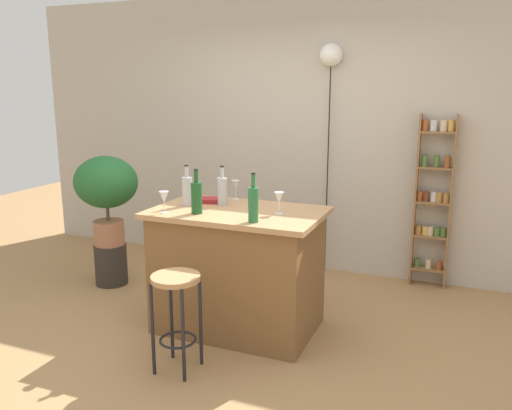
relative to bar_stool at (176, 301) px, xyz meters
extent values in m
plane|color=#A37A4C|center=(0.11, 0.44, -0.50)|extent=(12.00, 12.00, 0.00)
cube|color=#BCB2A3|center=(0.11, 2.39, 0.90)|extent=(6.40, 0.10, 2.80)
cube|color=brown|center=(0.11, 0.74, -0.04)|extent=(1.19, 0.75, 0.92)
cube|color=tan|center=(0.11, 0.74, 0.44)|extent=(1.30, 0.81, 0.04)
cylinder|color=black|center=(-0.12, -0.12, -0.18)|extent=(0.02, 0.02, 0.64)
cylinder|color=black|center=(0.12, -0.12, -0.18)|extent=(0.02, 0.02, 0.64)
cylinder|color=black|center=(-0.12, 0.12, -0.18)|extent=(0.02, 0.02, 0.64)
cylinder|color=black|center=(0.12, 0.12, -0.18)|extent=(0.02, 0.02, 0.64)
torus|color=black|center=(0.00, 0.00, -0.28)|extent=(0.25, 0.25, 0.02)
cylinder|color=tan|center=(0.00, 0.00, 0.16)|extent=(0.33, 0.33, 0.03)
cube|color=olive|center=(1.27, 2.26, 0.32)|extent=(0.02, 0.12, 1.63)
cube|color=olive|center=(1.59, 2.26, 0.32)|extent=(0.02, 0.12, 1.63)
cube|color=olive|center=(1.43, 2.26, -0.33)|extent=(0.30, 0.12, 0.02)
cylinder|color=#4C7033|center=(1.33, 2.26, -0.28)|extent=(0.06, 0.06, 0.08)
cylinder|color=beige|center=(1.43, 2.25, -0.28)|extent=(0.06, 0.06, 0.08)
cylinder|color=#994C23|center=(1.53, 2.25, -0.28)|extent=(0.06, 0.06, 0.08)
cube|color=olive|center=(1.43, 2.26, -0.01)|extent=(0.30, 0.12, 0.02)
cylinder|color=#AD7A38|center=(1.31, 2.26, 0.04)|extent=(0.06, 0.06, 0.08)
cylinder|color=gold|center=(1.38, 2.26, 0.04)|extent=(0.06, 0.06, 0.08)
cylinder|color=beige|center=(1.43, 2.26, 0.04)|extent=(0.06, 0.06, 0.08)
cylinder|color=#4C7033|center=(1.49, 2.26, 0.04)|extent=(0.06, 0.06, 0.08)
cylinder|color=#4C7033|center=(1.55, 2.25, 0.04)|extent=(0.06, 0.06, 0.08)
cube|color=olive|center=(1.43, 2.26, 0.32)|extent=(0.30, 0.12, 0.02)
cylinder|color=#994C23|center=(1.31, 2.25, 0.37)|extent=(0.05, 0.05, 0.09)
cylinder|color=brown|center=(1.36, 2.25, 0.37)|extent=(0.05, 0.05, 0.09)
cylinder|color=silver|center=(1.43, 2.25, 0.37)|extent=(0.05, 0.05, 0.09)
cylinder|color=#AD7A38|center=(1.48, 2.25, 0.37)|extent=(0.05, 0.05, 0.09)
cylinder|color=#AD7A38|center=(1.54, 2.25, 0.37)|extent=(0.05, 0.05, 0.09)
cube|color=olive|center=(1.43, 2.26, 0.65)|extent=(0.30, 0.12, 0.02)
cylinder|color=#4C7033|center=(1.33, 2.25, 0.71)|extent=(0.05, 0.05, 0.11)
cylinder|color=#4C7033|center=(1.43, 2.26, 0.71)|extent=(0.05, 0.05, 0.11)
cylinder|color=#994C23|center=(1.53, 2.25, 0.71)|extent=(0.05, 0.05, 0.11)
cube|color=olive|center=(1.43, 2.26, 0.97)|extent=(0.30, 0.12, 0.02)
cylinder|color=#994C23|center=(1.31, 2.25, 1.03)|extent=(0.06, 0.06, 0.10)
cylinder|color=silver|center=(1.39, 2.25, 1.03)|extent=(0.06, 0.06, 0.10)
cylinder|color=beige|center=(1.47, 2.25, 1.03)|extent=(0.06, 0.06, 0.10)
cylinder|color=gold|center=(1.54, 2.27, 1.03)|extent=(0.06, 0.06, 0.10)
cylinder|color=#2D2823|center=(-1.42, 1.13, -0.30)|extent=(0.31, 0.31, 0.40)
cylinder|color=#A86B4C|center=(-1.42, 1.13, 0.02)|extent=(0.29, 0.29, 0.23)
cylinder|color=brown|center=(-1.42, 1.13, 0.21)|extent=(0.03, 0.03, 0.16)
ellipsoid|color=#23602D|center=(-1.42, 1.13, 0.51)|extent=(0.61, 0.55, 0.49)
cylinder|color=#194C23|center=(-0.12, 0.53, 0.58)|extent=(0.08, 0.08, 0.23)
cylinder|color=#194C23|center=(-0.12, 0.53, 0.74)|extent=(0.03, 0.03, 0.09)
cylinder|color=black|center=(-0.12, 0.53, 0.79)|extent=(0.03, 0.03, 0.01)
cylinder|color=#B2B2B7|center=(-0.31, 0.72, 0.57)|extent=(0.08, 0.08, 0.23)
cylinder|color=#B2B2B7|center=(-0.31, 0.72, 0.73)|extent=(0.03, 0.03, 0.09)
cylinder|color=black|center=(-0.31, 0.72, 0.78)|extent=(0.03, 0.03, 0.01)
cylinder|color=#236638|center=(0.36, 0.45, 0.58)|extent=(0.07, 0.07, 0.24)
cylinder|color=#236638|center=(0.36, 0.45, 0.75)|extent=(0.03, 0.03, 0.09)
cylinder|color=black|center=(0.36, 0.45, 0.80)|extent=(0.03, 0.03, 0.01)
cylinder|color=#B2B2B7|center=(-0.07, 0.85, 0.57)|extent=(0.08, 0.08, 0.22)
cylinder|color=#B2B2B7|center=(-0.07, 0.85, 0.72)|extent=(0.03, 0.03, 0.08)
cylinder|color=black|center=(-0.07, 0.85, 0.77)|extent=(0.03, 0.03, 0.01)
cylinder|color=silver|center=(0.45, 0.75, 0.46)|extent=(0.06, 0.06, 0.00)
cylinder|color=silver|center=(0.45, 0.75, 0.50)|extent=(0.01, 0.01, 0.08)
cone|color=silver|center=(0.45, 0.75, 0.58)|extent=(0.07, 0.07, 0.08)
cylinder|color=silver|center=(-0.35, 0.45, 0.46)|extent=(0.06, 0.06, 0.00)
cylinder|color=silver|center=(-0.35, 0.45, 0.50)|extent=(0.01, 0.01, 0.08)
cone|color=silver|center=(-0.35, 0.45, 0.58)|extent=(0.07, 0.07, 0.08)
cylinder|color=silver|center=(-0.05, 1.07, 0.46)|extent=(0.06, 0.06, 0.00)
cylinder|color=silver|center=(-0.05, 1.07, 0.50)|extent=(0.01, 0.01, 0.08)
cone|color=silver|center=(-0.05, 1.07, 0.58)|extent=(0.07, 0.07, 0.08)
cube|color=maroon|center=(-0.19, 0.91, 0.48)|extent=(0.24, 0.19, 0.03)
cylinder|color=black|center=(0.41, 2.28, 0.59)|extent=(0.01, 0.01, 2.17)
sphere|color=white|center=(0.41, 2.28, 1.67)|extent=(0.22, 0.22, 0.22)
camera|label=1|loc=(1.71, -2.78, 1.38)|focal=36.68mm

